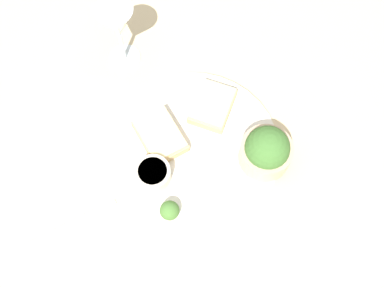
% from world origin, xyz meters
% --- Properties ---
extents(ground_plane, '(4.00, 4.00, 0.00)m').
position_xyz_m(ground_plane, '(0.00, 0.00, 0.00)').
color(ground_plane, '#C6B289').
extents(dinner_plate, '(0.33, 0.33, 0.01)m').
position_xyz_m(dinner_plate, '(0.00, 0.00, 0.01)').
color(dinner_plate, silver).
rests_on(dinner_plate, ground_plane).
extents(salad_bowl, '(0.10, 0.10, 0.09)m').
position_xyz_m(salad_bowl, '(-0.00, -0.14, 0.05)').
color(salad_bowl, tan).
rests_on(salad_bowl, dinner_plate).
extents(sauce_ramekin, '(0.06, 0.06, 0.04)m').
position_xyz_m(sauce_ramekin, '(-0.07, 0.06, 0.04)').
color(sauce_ramekin, beige).
rests_on(sauce_ramekin, dinner_plate).
extents(cheese_toast_near, '(0.12, 0.12, 0.03)m').
position_xyz_m(cheese_toast_near, '(0.01, 0.06, 0.03)').
color(cheese_toast_near, tan).
rests_on(cheese_toast_near, dinner_plate).
extents(cheese_toast_far, '(0.11, 0.09, 0.03)m').
position_xyz_m(cheese_toast_far, '(0.09, -0.03, 0.03)').
color(cheese_toast_far, tan).
rests_on(cheese_toast_far, dinner_plate).
extents(wine_glass, '(0.07, 0.07, 0.16)m').
position_xyz_m(wine_glass, '(0.19, 0.17, 0.11)').
color(wine_glass, silver).
rests_on(wine_glass, ground_plane).
extents(garnish, '(0.04, 0.04, 0.04)m').
position_xyz_m(garnish, '(-0.13, 0.02, 0.03)').
color(garnish, '#477533').
rests_on(garnish, dinner_plate).
extents(fork, '(0.11, 0.15, 0.01)m').
position_xyz_m(fork, '(-0.17, 0.20, 0.00)').
color(fork, silver).
rests_on(fork, ground_plane).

